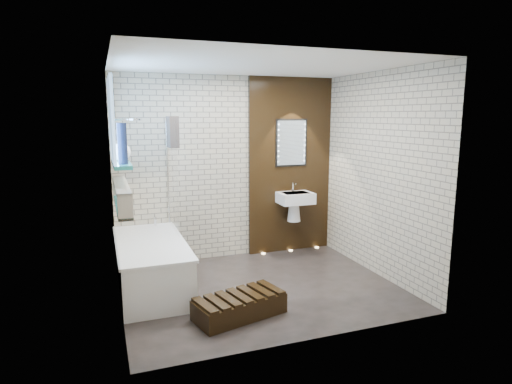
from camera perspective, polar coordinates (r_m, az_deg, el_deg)
name	(u,v)px	position (r m, az deg, el deg)	size (l,w,h in m)	color
ground	(260,288)	(5.33, 0.56, -12.55)	(3.20, 3.20, 0.00)	black
room_shell	(260,181)	(4.97, 0.59, 1.42)	(3.24, 3.20, 2.60)	#B5A98F
walnut_panel	(290,166)	(6.50, 4.52, 3.43)	(1.30, 0.06, 2.60)	black
clerestory_window	(113,129)	(4.96, -18.31, 7.87)	(0.18, 1.00, 0.94)	#7FADE0
display_niche	(122,196)	(4.83, -17.32, -0.50)	(0.14, 1.30, 0.26)	teal
bathtub	(151,265)	(5.37, -13.68, -9.31)	(0.79, 1.74, 0.70)	white
bath_screen	(172,177)	(5.61, -11.00, 2.02)	(0.01, 0.78, 1.40)	white
towel	(173,132)	(5.42, -10.96, 7.80)	(0.11, 0.29, 0.38)	#282220
shower_head	(134,120)	(5.57, -15.78, 9.20)	(0.18, 0.18, 0.02)	silver
washbasin	(295,202)	(6.40, 5.18, -1.31)	(0.50, 0.36, 0.58)	white
led_mirror	(291,143)	(6.43, 4.70, 6.49)	(0.50, 0.02, 0.70)	black
walnut_step	(240,307)	(4.61, -2.19, -14.91)	(0.93, 0.41, 0.21)	black
niche_bottles	(122,201)	(4.74, -17.24, -1.09)	(0.06, 0.74, 0.14)	maroon
sill_vases	(122,150)	(4.88, -17.32, 5.31)	(0.20, 0.46, 0.42)	white
floor_uplights	(291,250)	(6.71, 4.62, -7.69)	(0.96, 0.06, 0.01)	#FFD899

